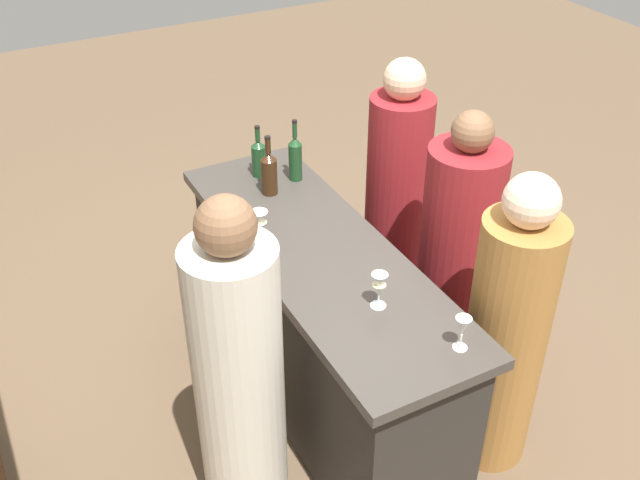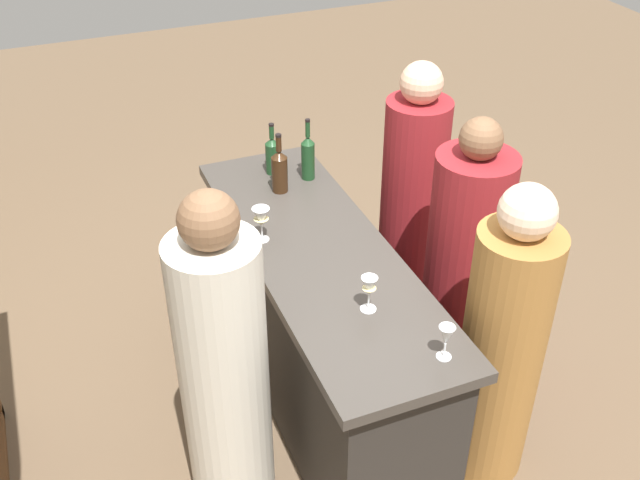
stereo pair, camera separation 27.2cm
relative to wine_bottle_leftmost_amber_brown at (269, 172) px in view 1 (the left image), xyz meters
The scene contains 12 objects.
ground_plane 1.19m from the wine_bottle_leftmost_amber_brown, behind, with size 12.00×12.00×0.00m, color brown.
bar_counter 0.80m from the wine_bottle_leftmost_amber_brown, behind, with size 1.91×0.61×0.94m.
wine_bottle_leftmost_amber_brown is the anchor object (origin of this frame).
wine_bottle_second_left_olive_green 0.19m from the wine_bottle_leftmost_amber_brown, 69.47° to the right, with size 0.07×0.07×0.33m.
wine_bottle_center_olive_green 0.19m from the wine_bottle_leftmost_amber_brown, ahead, with size 0.07×0.07×0.28m.
wine_glass_near_left 1.37m from the wine_bottle_leftmost_amber_brown, behind, with size 0.06×0.06×0.14m.
wine_glass_near_center 1.01m from the wine_bottle_leftmost_amber_brown, behind, with size 0.07×0.07×0.16m.
wine_glass_near_right 0.44m from the wine_bottle_leftmost_amber_brown, 149.80° to the left, with size 0.08×0.08×0.17m.
person_left_guest 1.02m from the wine_bottle_leftmost_amber_brown, 130.71° to the right, with size 0.50×0.50×1.47m.
person_center_guest 0.83m from the wine_bottle_leftmost_amber_brown, 92.15° to the right, with size 0.41×0.41×1.51m.
person_right_guest 1.36m from the wine_bottle_leftmost_amber_brown, 154.59° to the right, with size 0.36×0.36×1.48m.
person_server_behind 1.16m from the wine_bottle_leftmost_amber_brown, 148.72° to the left, with size 0.44×0.44×1.58m.
Camera 1 is at (-2.38, 1.26, 2.84)m, focal length 41.79 mm.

